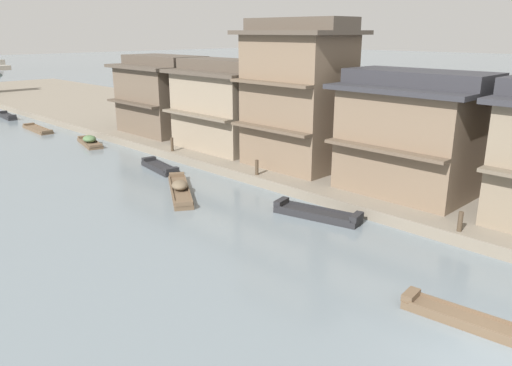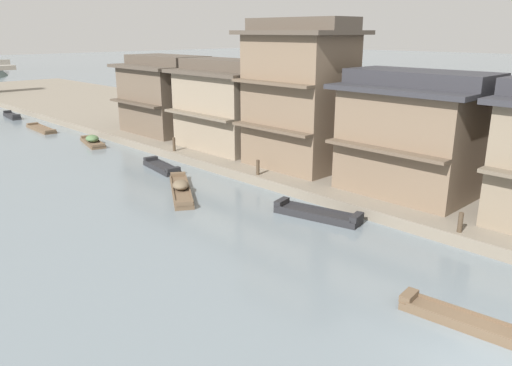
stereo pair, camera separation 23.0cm
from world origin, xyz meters
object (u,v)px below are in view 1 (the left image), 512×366
at_px(house_waterfront_second, 414,133).
at_px(boat_moored_third, 317,214).
at_px(boat_foreground_poled, 482,325).
at_px(house_waterfront_tall, 297,96).
at_px(boat_moored_second, 180,190).
at_px(boat_midriver_upstream, 38,129).
at_px(boat_midriver_drifting, 160,167).
at_px(mooring_post_dock_mid, 257,167).
at_px(house_waterfront_narrow, 227,105).
at_px(mooring_post_dock_far, 172,144).
at_px(mooring_post_dock_near, 460,222).
at_px(boat_moored_far, 8,116).
at_px(house_waterfront_far, 166,95).
at_px(boat_moored_nearest, 90,141).

bearing_deg(house_waterfront_second, boat_moored_third, 162.92).
distance_m(boat_foreground_poled, house_waterfront_tall, 18.11).
distance_m(boat_moored_second, boat_midriver_upstream, 23.77).
bearing_deg(house_waterfront_tall, boat_midriver_drifting, 129.42).
bearing_deg(mooring_post_dock_mid, house_waterfront_narrow, 61.02).
distance_m(boat_foreground_poled, boat_midriver_drifting, 22.04).
height_order(house_waterfront_narrow, mooring_post_dock_far, house_waterfront_narrow).
xyz_separation_m(house_waterfront_tall, house_waterfront_narrow, (0.45, 6.85, -1.31)).
distance_m(boat_foreground_poled, mooring_post_dock_far, 24.26).
distance_m(boat_moored_third, house_waterfront_tall, 8.95).
height_order(house_waterfront_tall, mooring_post_dock_near, house_waterfront_tall).
bearing_deg(boat_moored_far, mooring_post_dock_near, -87.47).
bearing_deg(boat_moored_second, boat_midriver_drifting, 67.78).
relative_size(boat_moored_far, house_waterfront_narrow, 0.50).
bearing_deg(mooring_post_dock_far, house_waterfront_tall, -69.13).
distance_m(boat_moored_second, boat_moored_third, 7.99).
bearing_deg(house_waterfront_far, mooring_post_dock_far, -122.39).
bearing_deg(boat_midriver_drifting, mooring_post_dock_far, 38.24).
distance_m(house_waterfront_second, mooring_post_dock_mid, 8.90).
bearing_deg(mooring_post_dock_mid, boat_midriver_drifting, 109.19).
relative_size(boat_moored_nearest, boat_midriver_drifting, 1.11).
xyz_separation_m(boat_moored_far, house_waterfront_far, (6.04, -19.57, 3.37)).
distance_m(mooring_post_dock_mid, mooring_post_dock_far, 8.35).
bearing_deg(boat_midriver_drifting, mooring_post_dock_near, -82.99).
xyz_separation_m(boat_moored_nearest, house_waterfront_second, (5.76, -24.31, 3.30)).
bearing_deg(house_waterfront_far, boat_moored_second, -122.53).
relative_size(boat_moored_nearest, mooring_post_dock_far, 4.45).
bearing_deg(boat_foreground_poled, mooring_post_dock_mid, 69.72).
distance_m(boat_moored_nearest, house_waterfront_second, 25.20).
relative_size(boat_moored_far, house_waterfront_far, 0.51).
bearing_deg(boat_midriver_upstream, house_waterfront_far, -58.64).
xyz_separation_m(boat_moored_nearest, boat_moored_second, (-2.31, -15.00, -0.03)).
relative_size(boat_midriver_upstream, house_waterfront_far, 0.68).
bearing_deg(boat_moored_third, mooring_post_dock_mid, 73.23).
xyz_separation_m(house_waterfront_narrow, mooring_post_dock_near, (-3.70, -18.67, -2.57)).
height_order(boat_moored_second, boat_midriver_upstream, boat_moored_second).
bearing_deg(house_waterfront_far, house_waterfront_narrow, -92.16).
height_order(house_waterfront_narrow, mooring_post_dock_mid, house_waterfront_narrow).
relative_size(house_waterfront_narrow, mooring_post_dock_mid, 8.65).
xyz_separation_m(boat_moored_nearest, boat_midriver_upstream, (-0.60, 8.71, -0.15)).
bearing_deg(house_waterfront_tall, boat_moored_nearest, 107.16).
bearing_deg(boat_moored_second, boat_foreground_poled, -94.61).
xyz_separation_m(boat_moored_third, house_waterfront_second, (5.59, -1.72, 3.38)).
relative_size(boat_moored_far, house_waterfront_second, 0.52).
distance_m(boat_moored_third, house_waterfront_narrow, 14.13).
xyz_separation_m(boat_moored_nearest, boat_moored_third, (0.18, -22.59, -0.08)).
relative_size(boat_foreground_poled, boat_midriver_upstream, 0.97).
bearing_deg(mooring_post_dock_mid, house_waterfront_tall, -3.13).
relative_size(boat_moored_far, boat_midriver_drifting, 1.00).
bearing_deg(boat_foreground_poled, boat_moored_far, 85.85).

